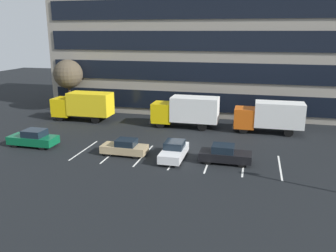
{
  "coord_description": "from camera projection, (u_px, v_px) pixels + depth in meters",
  "views": [
    {
      "loc": [
        6.08,
        -30.23,
        10.28
      ],
      "look_at": [
        -1.85,
        1.56,
        1.4
      ],
      "focal_mm": 37.45,
      "sensor_mm": 36.0,
      "label": 1
    }
  ],
  "objects": [
    {
      "name": "ground_plane",
      "position": [
        183.0,
        146.0,
        32.42
      ],
      "size": [
        120.0,
        120.0,
        0.0
      ],
      "primitive_type": "plane",
      "color": "black"
    },
    {
      "name": "office_building",
      "position": [
        211.0,
        55.0,
        47.34
      ],
      "size": [
        40.57,
        13.41,
        14.4
      ],
      "color": "gray",
      "rests_on": "ground_plane"
    },
    {
      "name": "lot_markings",
      "position": [
        175.0,
        158.0,
        29.33
      ],
      "size": [
        16.94,
        5.4,
        0.01
      ],
      "color": "silver",
      "rests_on": "ground_plane"
    },
    {
      "name": "box_truck_yellow_all",
      "position": [
        83.0,
        105.0,
        41.25
      ],
      "size": [
        7.28,
        2.41,
        3.37
      ],
      "color": "yellow",
      "rests_on": "ground_plane"
    },
    {
      "name": "box_truck_yellow",
      "position": [
        186.0,
        110.0,
        38.28
      ],
      "size": [
        7.38,
        2.44,
        3.42
      ],
      "color": "yellow",
      "rests_on": "ground_plane"
    },
    {
      "name": "box_truck_orange",
      "position": [
        270.0,
        116.0,
        36.18
      ],
      "size": [
        7.08,
        2.34,
        3.28
      ],
      "color": "#D85914",
      "rests_on": "ground_plane"
    },
    {
      "name": "sedan_white",
      "position": [
        174.0,
        151.0,
        29.0
      ],
      "size": [
        1.75,
        4.17,
        1.49
      ],
      "color": "white",
      "rests_on": "ground_plane"
    },
    {
      "name": "sedan_forest",
      "position": [
        33.0,
        138.0,
        32.24
      ],
      "size": [
        4.42,
        1.85,
        1.58
      ],
      "color": "#0C5933",
      "rests_on": "ground_plane"
    },
    {
      "name": "sedan_black",
      "position": [
        225.0,
        154.0,
        28.18
      ],
      "size": [
        4.14,
        1.73,
        1.48
      ],
      "color": "black",
      "rests_on": "ground_plane"
    },
    {
      "name": "sedan_tan",
      "position": [
        125.0,
        147.0,
        29.97
      ],
      "size": [
        3.91,
        1.64,
        1.4
      ],
      "color": "tan",
      "rests_on": "ground_plane"
    },
    {
      "name": "bare_tree",
      "position": [
        68.0,
        74.0,
        44.35
      ],
      "size": [
        3.67,
        3.67,
        6.87
      ],
      "color": "#473323",
      "rests_on": "ground_plane"
    }
  ]
}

